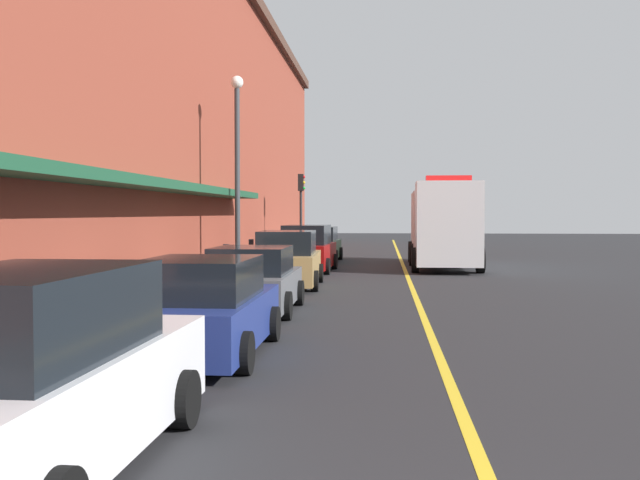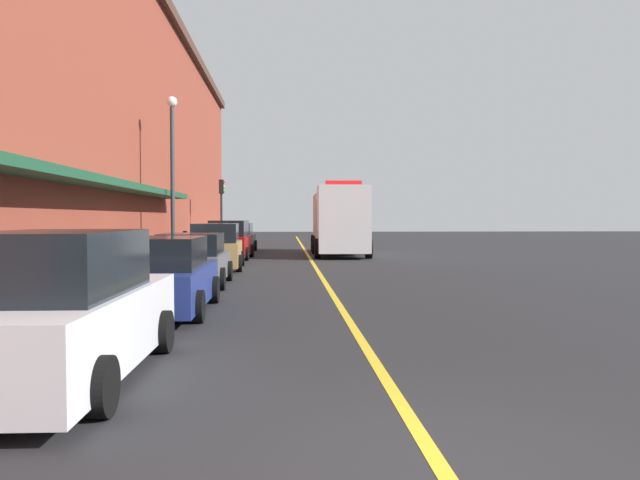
{
  "view_description": "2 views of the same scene",
  "coord_description": "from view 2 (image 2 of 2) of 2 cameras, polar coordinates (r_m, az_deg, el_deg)",
  "views": [
    {
      "loc": [
        -0.94,
        -3.13,
        2.36
      ],
      "look_at": [
        -2.96,
        19.97,
        1.49
      ],
      "focal_mm": 40.13,
      "sensor_mm": 36.0,
      "label": 1
    },
    {
      "loc": [
        -1.27,
        -4.85,
        2.05
      ],
      "look_at": [
        0.17,
        19.83,
        1.12
      ],
      "focal_mm": 34.51,
      "sensor_mm": 36.0,
      "label": 2
    }
  ],
  "objects": [
    {
      "name": "ground_plane",
      "position": [
        29.95,
        -0.9,
        -1.78
      ],
      "size": [
        112.0,
        112.0,
        0.0
      ],
      "primitive_type": "plane",
      "color": "#232326"
    },
    {
      "name": "sidewalk_left",
      "position": [
        30.32,
        -12.69,
        -1.65
      ],
      "size": [
        2.4,
        70.0,
        0.15
      ],
      "primitive_type": "cube",
      "color": "gray",
      "rests_on": "ground"
    },
    {
      "name": "lane_center_stripe",
      "position": [
        29.95,
        -0.9,
        -1.78
      ],
      "size": [
        0.16,
        70.0,
        0.01
      ],
      "primitive_type": "cube",
      "color": "gold",
      "rests_on": "ground"
    },
    {
      "name": "brick_building_left",
      "position": [
        31.03,
        -23.43,
        10.47
      ],
      "size": [
        9.87,
        64.0,
        13.25
      ],
      "color": "brown",
      "rests_on": "ground"
    },
    {
      "name": "parked_car_0",
      "position": [
        8.32,
        -22.67,
        -6.15
      ],
      "size": [
        2.05,
        4.88,
        1.88
      ],
      "rotation": [
        0.0,
        0.0,
        1.56
      ],
      "color": "silver",
      "rests_on": "ground"
    },
    {
      "name": "parked_car_1",
      "position": [
        13.57,
        -14.52,
        -3.35
      ],
      "size": [
        2.14,
        4.46,
        1.63
      ],
      "rotation": [
        0.0,
        0.0,
        1.57
      ],
      "color": "navy",
      "rests_on": "ground"
    },
    {
      "name": "parked_car_2",
      "position": [
        18.73,
        -11.74,
        -1.91
      ],
      "size": [
        2.16,
        4.15,
        1.57
      ],
      "rotation": [
        0.0,
        0.0,
        1.58
      ],
      "color": "#595B60",
      "rests_on": "ground"
    },
    {
      "name": "parked_car_3",
      "position": [
        24.53,
        -9.61,
        -0.72
      ],
      "size": [
        2.23,
        4.6,
        1.8
      ],
      "rotation": [
        0.0,
        0.0,
        1.6
      ],
      "color": "#A5844C",
      "rests_on": "ground"
    },
    {
      "name": "parked_car_4",
      "position": [
        30.45,
        -8.38,
        -0.09
      ],
      "size": [
        2.25,
        4.49,
        1.88
      ],
      "rotation": [
        0.0,
        0.0,
        1.53
      ],
      "color": "maroon",
      "rests_on": "ground"
    },
    {
      "name": "parked_car_5",
      "position": [
        36.46,
        -7.59,
        0.15
      ],
      "size": [
        2.06,
        4.47,
        1.7
      ],
      "rotation": [
        0.0,
        0.0,
        1.54
      ],
      "color": "#2D5133",
      "rests_on": "ground"
    },
    {
      "name": "box_truck",
      "position": [
        33.41,
        1.74,
        1.75
      ],
      "size": [
        2.95,
        8.85,
        3.83
      ],
      "rotation": [
        0.0,
        0.0,
        -1.59
      ],
      "color": "silver",
      "rests_on": "ground"
    },
    {
      "name": "parking_meter_0",
      "position": [
        28.71,
        -11.5,
        0.12
      ],
      "size": [
        0.14,
        0.18,
        1.33
      ],
      "color": "#4C4C51",
      "rests_on": "sidewalk_left"
    },
    {
      "name": "parking_meter_1",
      "position": [
        37.83,
        -9.53,
        0.61
      ],
      "size": [
        0.14,
        0.18,
        1.33
      ],
      "color": "#4C4C51",
      "rests_on": "sidewalk_left"
    },
    {
      "name": "parking_meter_2",
      "position": [
        22.03,
        -14.0,
        -0.5
      ],
      "size": [
        0.14,
        0.18,
        1.33
      ],
      "color": "#4C4C51",
      "rests_on": "sidewalk_left"
    },
    {
      "name": "parking_meter_3",
      "position": [
        25.84,
        -12.41,
        -0.1
      ],
      "size": [
        0.14,
        0.18,
        1.33
      ],
      "color": "#4C4C51",
      "rests_on": "sidewalk_left"
    },
    {
      "name": "street_lamp_left",
      "position": [
        26.68,
        -13.53,
        7.13
      ],
      "size": [
        0.44,
        0.44,
        6.94
      ],
      "color": "#33383D",
      "rests_on": "sidewalk_left"
    },
    {
      "name": "traffic_light_near",
      "position": [
        40.03,
        -9.11,
        3.7
      ],
      "size": [
        0.38,
        0.36,
        4.3
      ],
      "color": "#232326",
      "rests_on": "sidewalk_left"
    }
  ]
}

